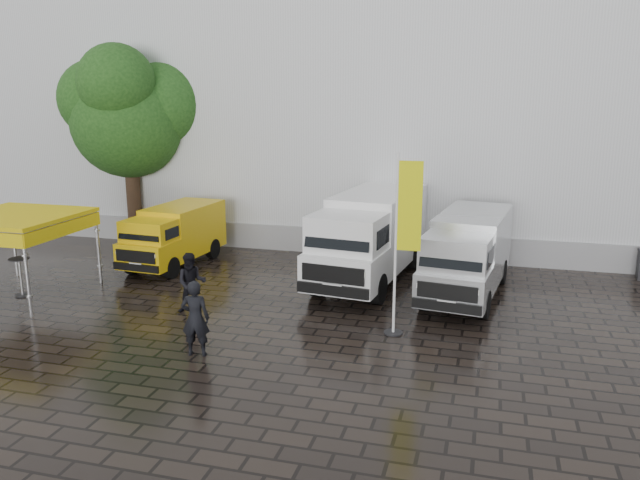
% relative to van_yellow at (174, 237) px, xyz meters
% --- Properties ---
extents(ground, '(120.00, 120.00, 0.00)m').
position_rel_van_yellow_xyz_m(ground, '(7.66, -4.74, -1.06)').
color(ground, black).
rests_on(ground, ground).
extents(exhibition_hall, '(44.00, 16.00, 12.00)m').
position_rel_van_yellow_xyz_m(exhibition_hall, '(9.66, 11.26, 4.94)').
color(exhibition_hall, silver).
rests_on(exhibition_hall, ground).
extents(hall_plinth, '(44.00, 0.15, 1.00)m').
position_rel_van_yellow_xyz_m(hall_plinth, '(9.66, 3.21, -0.56)').
color(hall_plinth, gray).
rests_on(hall_plinth, ground).
extents(van_yellow, '(2.11, 4.73, 2.13)m').
position_rel_van_yellow_xyz_m(van_yellow, '(0.00, 0.00, 0.00)').
color(van_yellow, yellow).
rests_on(van_yellow, ground).
extents(van_white, '(3.02, 6.89, 2.89)m').
position_rel_van_yellow_xyz_m(van_white, '(7.20, -0.04, 0.38)').
color(van_white, white).
rests_on(van_white, ground).
extents(van_silver, '(2.68, 5.96, 2.49)m').
position_rel_van_yellow_xyz_m(van_silver, '(10.41, -0.78, 0.18)').
color(van_silver, silver).
rests_on(van_silver, ground).
extents(canopy_tent, '(3.50, 3.50, 2.55)m').
position_rel_van_yellow_xyz_m(canopy_tent, '(-2.95, -4.38, 1.34)').
color(canopy_tent, silver).
rests_on(canopy_tent, ground).
extents(flagpole, '(0.88, 0.50, 4.71)m').
position_rel_van_yellow_xyz_m(flagpole, '(8.90, -4.52, 1.55)').
color(flagpole, black).
rests_on(flagpole, ground).
extents(tree, '(4.64, 4.64, 8.33)m').
position_rel_van_yellow_xyz_m(tree, '(-3.52, 3.14, 4.29)').
color(tree, black).
rests_on(tree, ground).
extents(cocktail_table, '(0.60, 0.60, 1.20)m').
position_rel_van_yellow_xyz_m(cocktail_table, '(-2.88, -4.46, -0.46)').
color(cocktail_table, black).
rests_on(cocktail_table, ground).
extents(person_front, '(0.75, 0.57, 1.86)m').
position_rel_van_yellow_xyz_m(person_front, '(4.38, -7.14, -0.13)').
color(person_front, black).
rests_on(person_front, ground).
extents(person_tent, '(1.04, 0.94, 1.74)m').
position_rel_van_yellow_xyz_m(person_tent, '(2.90, -4.40, -0.19)').
color(person_tent, black).
rests_on(person_tent, ground).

